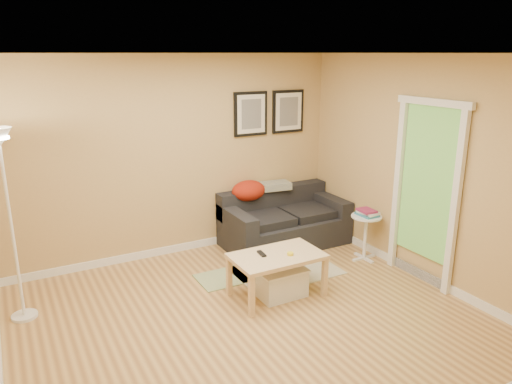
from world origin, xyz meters
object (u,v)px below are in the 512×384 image
Objects in this scene: floor_lamp at (12,232)px; book_stack at (367,212)px; side_table at (365,237)px; coffee_table at (277,275)px; storage_bin at (281,282)px; sofa at (285,219)px.

book_stack is at bearing -7.47° from floor_lamp.
coffee_table is at bearing -168.55° from side_table.
book_stack is at bearing 12.32° from storage_bin.
storage_bin is at bearing -18.56° from floor_lamp.
coffee_table is at bearing -125.15° from sofa.
coffee_table is at bearing -166.14° from book_stack.
side_table is at bearing 12.31° from storage_bin.
storage_bin is 1.52m from side_table.
side_table is at bearing -55.76° from sofa.
floor_lamp is at bearing 160.36° from coffee_table.
side_table is (1.48, 0.32, 0.14)m from storage_bin.
sofa is 1.17m from book_stack.
coffee_table is 1.61m from book_stack.
sofa is 1.14m from side_table.
book_stack reaches higher than coffee_table.
sofa is 0.87× the size of floor_lamp.
sofa is at bearing 56.42° from storage_bin.
storage_bin is 2.79m from floor_lamp.
storage_bin is at bearing -21.43° from coffee_table.
storage_bin is 0.89× the size of side_table.
book_stack is at bearing 14.30° from side_table.
book_stack is 0.14× the size of floor_lamp.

